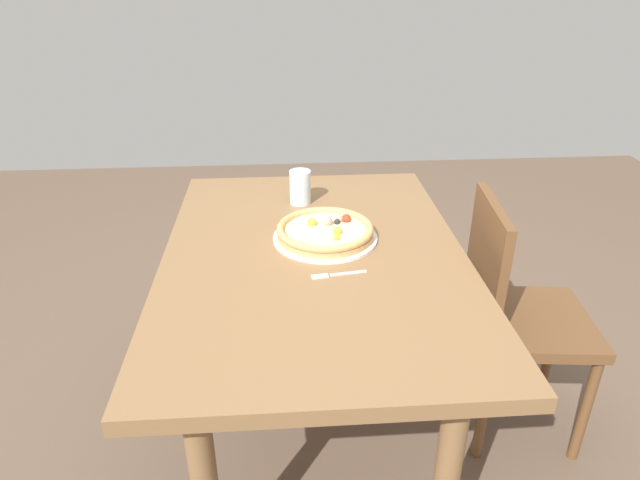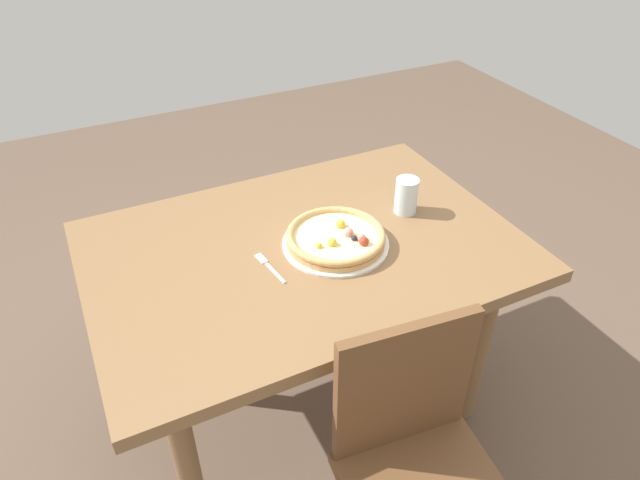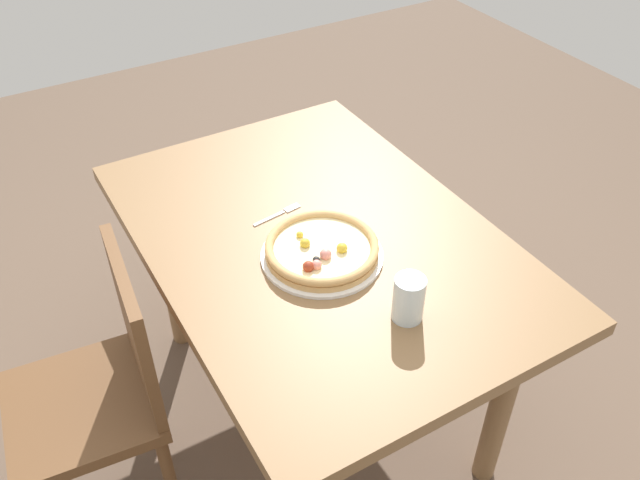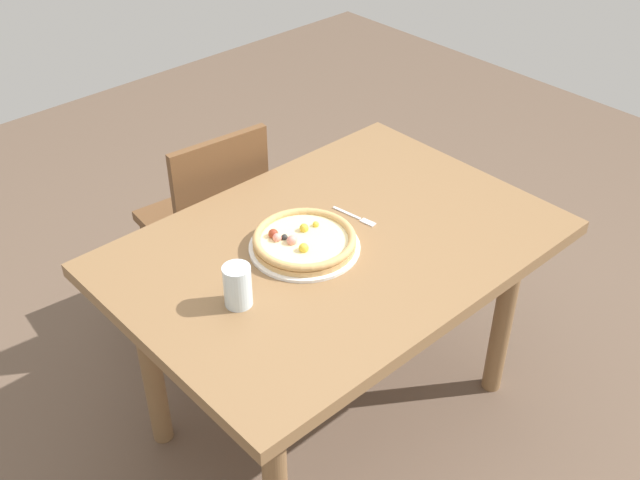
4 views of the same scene
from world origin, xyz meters
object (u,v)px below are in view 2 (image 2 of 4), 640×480
Objects in this scene: pizza at (336,237)px; fork at (268,266)px; drinking_glass at (406,196)px; plate at (336,243)px; dining_table at (305,269)px; chair_near at (419,467)px.

fork is at bearing -178.46° from pizza.
drinking_glass is (0.30, 0.07, 0.03)m from pizza.
dining_table is at bearing 155.95° from plate.
fork is at bearing -172.02° from drinking_glass.
chair_near is at bearing -97.44° from plate.
chair_near reaches higher than dining_table.
chair_near reaches higher than drinking_glass.
drinking_glass is at bearing -112.79° from chair_near.
fork is (-0.14, -0.05, 0.10)m from dining_table.
dining_table is 0.16m from pizza.
drinking_glass is (0.30, 0.07, 0.06)m from plate.
pizza is 0.24m from fork.
drinking_glass reaches higher than pizza.
pizza reaches higher than plate.
dining_table is 0.43m from drinking_glass.
chair_near is 7.15× the size of drinking_glass.
chair_near is at bearing -89.44° from dining_table.
pizza is (0.08, 0.64, 0.29)m from chair_near.
plate is at bearing -91.61° from chair_near.
pizza is at bearing -91.70° from chair_near.
chair_near is 0.70m from plate.
fork is at bearing -70.95° from chair_near.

